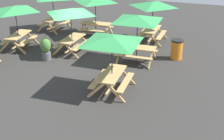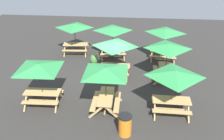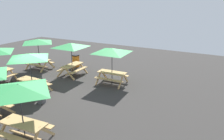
{
  "view_description": "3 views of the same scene",
  "coord_description": "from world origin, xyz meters",
  "px_view_note": "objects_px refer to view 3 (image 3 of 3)",
  "views": [
    {
      "loc": [
        -13.51,
        -6.81,
        5.85
      ],
      "look_at": [
        -3.17,
        -3.14,
        0.9
      ],
      "focal_mm": 50.0,
      "sensor_mm": 36.0,
      "label": 1
    },
    {
      "loc": [
        1.33,
        -13.44,
        7.35
      ],
      "look_at": [
        0.1,
        -0.7,
        0.9
      ],
      "focal_mm": 40.0,
      "sensor_mm": 36.0,
      "label": 2
    },
    {
      "loc": [
        -9.31,
        8.32,
        5.14
      ],
      "look_at": [
        -3.17,
        -3.14,
        0.9
      ],
      "focal_mm": 35.0,
      "sensor_mm": 36.0,
      "label": 3
    }
  ],
  "objects_px": {
    "trash_bin_orange": "(76,61)",
    "picnic_table_2": "(112,53)",
    "picnic_table_3": "(29,59)",
    "picnic_table_7": "(71,48)",
    "picnic_table_4": "(38,43)",
    "picnic_table_5": "(19,92)",
    "potted_plant_0": "(41,92)"
  },
  "relations": [
    {
      "from": "trash_bin_orange",
      "to": "picnic_table_2",
      "type": "bearing_deg",
      "value": 156.24
    },
    {
      "from": "picnic_table_2",
      "to": "picnic_table_4",
      "type": "xyz_separation_m",
      "value": [
        6.37,
        -0.13,
        0.0
      ]
    },
    {
      "from": "picnic_table_3",
      "to": "picnic_table_5",
      "type": "xyz_separation_m",
      "value": [
        -3.22,
        3.37,
        0.0
      ]
    },
    {
      "from": "picnic_table_4",
      "to": "picnic_table_5",
      "type": "relative_size",
      "value": 1.0
    },
    {
      "from": "trash_bin_orange",
      "to": "potted_plant_0",
      "type": "height_order",
      "value": "potted_plant_0"
    },
    {
      "from": "picnic_table_2",
      "to": "trash_bin_orange",
      "type": "relative_size",
      "value": 2.88
    },
    {
      "from": "picnic_table_5",
      "to": "picnic_table_7",
      "type": "xyz_separation_m",
      "value": [
        3.08,
        -6.85,
        0.0
      ]
    },
    {
      "from": "picnic_table_4",
      "to": "picnic_table_7",
      "type": "relative_size",
      "value": 0.83
    },
    {
      "from": "picnic_table_2",
      "to": "picnic_table_4",
      "type": "relative_size",
      "value": 1.21
    },
    {
      "from": "picnic_table_4",
      "to": "picnic_table_7",
      "type": "height_order",
      "value": "same"
    },
    {
      "from": "picnic_table_3",
      "to": "trash_bin_orange",
      "type": "xyz_separation_m",
      "value": [
        0.88,
        -5.25,
        -1.49
      ]
    },
    {
      "from": "picnic_table_2",
      "to": "picnic_table_7",
      "type": "xyz_separation_m",
      "value": [
        3.22,
        -0.11,
        0.0
      ]
    },
    {
      "from": "picnic_table_2",
      "to": "picnic_table_4",
      "type": "distance_m",
      "value": 6.37
    },
    {
      "from": "picnic_table_5",
      "to": "trash_bin_orange",
      "type": "xyz_separation_m",
      "value": [
        4.1,
        -8.62,
        -1.49
      ]
    },
    {
      "from": "picnic_table_3",
      "to": "picnic_table_5",
      "type": "distance_m",
      "value": 4.66
    },
    {
      "from": "picnic_table_5",
      "to": "picnic_table_4",
      "type": "bearing_deg",
      "value": -52.05
    },
    {
      "from": "picnic_table_3",
      "to": "picnic_table_7",
      "type": "relative_size",
      "value": 0.83
    },
    {
      "from": "picnic_table_3",
      "to": "picnic_table_4",
      "type": "bearing_deg",
      "value": -47.54
    },
    {
      "from": "trash_bin_orange",
      "to": "picnic_table_7",
      "type": "bearing_deg",
      "value": 120.04
    },
    {
      "from": "picnic_table_3",
      "to": "picnic_table_5",
      "type": "height_order",
      "value": "same"
    },
    {
      "from": "trash_bin_orange",
      "to": "picnic_table_4",
      "type": "bearing_deg",
      "value": 39.36
    },
    {
      "from": "picnic_table_4",
      "to": "picnic_table_5",
      "type": "bearing_deg",
      "value": 133.08
    },
    {
      "from": "picnic_table_2",
      "to": "potted_plant_0",
      "type": "xyz_separation_m",
      "value": [
        1.96,
        4.1,
        -1.38
      ]
    },
    {
      "from": "picnic_table_5",
      "to": "trash_bin_orange",
      "type": "relative_size",
      "value": 2.38
    },
    {
      "from": "potted_plant_0",
      "to": "picnic_table_3",
      "type": "bearing_deg",
      "value": -27.18
    },
    {
      "from": "picnic_table_3",
      "to": "picnic_table_4",
      "type": "height_order",
      "value": "same"
    },
    {
      "from": "potted_plant_0",
      "to": "picnic_table_7",
      "type": "bearing_deg",
      "value": -73.31
    },
    {
      "from": "picnic_table_4",
      "to": "picnic_table_7",
      "type": "xyz_separation_m",
      "value": [
        -3.14,
        0.02,
        0.0
      ]
    },
    {
      "from": "picnic_table_5",
      "to": "potted_plant_0",
      "type": "relative_size",
      "value": 2.06
    },
    {
      "from": "picnic_table_5",
      "to": "trash_bin_orange",
      "type": "height_order",
      "value": "picnic_table_5"
    },
    {
      "from": "picnic_table_4",
      "to": "picnic_table_7",
      "type": "distance_m",
      "value": 3.14
    },
    {
      "from": "picnic_table_3",
      "to": "picnic_table_4",
      "type": "xyz_separation_m",
      "value": [
        3.0,
        -3.51,
        0.0
      ]
    }
  ]
}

